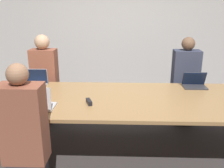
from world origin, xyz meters
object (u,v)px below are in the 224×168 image
object	(u,v)px
bottle_near_left	(17,96)
laptop_far_right	(194,83)
laptop_near_left	(37,103)
person_far_right	(185,83)
stapler	(89,102)
person_far_left	(45,80)
laptop_far_left	(36,81)
person_near_left	(25,139)
bottle_far_left	(16,80)

from	to	relation	value
bottle_near_left	laptop_far_right	distance (m)	2.34
laptop_near_left	person_far_right	distance (m)	2.31
stapler	person_far_left	bearing A→B (deg)	107.72
laptop_far_right	person_far_right	distance (m)	0.43
laptop_far_right	laptop_far_left	bearing A→B (deg)	-179.83
person_near_left	person_far_right	xyz separation A→B (m)	(1.89, 1.75, 0.01)
person_near_left	stapler	size ratio (longest dim) A/B	8.94
bottle_near_left	laptop_far_right	size ratio (longest dim) A/B	0.71
laptop_near_left	stapler	size ratio (longest dim) A/B	2.33
person_far_right	stapler	distance (m)	1.75
bottle_near_left	laptop_far_right	xyz separation A→B (m)	(2.23, 0.71, -0.04)
laptop_far_left	laptop_near_left	bearing A→B (deg)	-71.26
laptop_near_left	person_far_right	world-z (taller)	person_far_right
person_far_right	laptop_far_left	bearing A→B (deg)	-169.57
person_far_left	bottle_far_left	xyz separation A→B (m)	(-0.23, -0.53, 0.17)
laptop_near_left	person_far_right	xyz separation A→B (m)	(1.93, 1.26, -0.15)
bottle_far_left	bottle_near_left	world-z (taller)	bottle_far_left
bottle_far_left	person_far_right	distance (m)	2.51
person_far_left	person_far_right	bearing A→B (deg)	-0.28
laptop_far_left	person_far_right	world-z (taller)	person_far_right
person_far_left	bottle_far_left	distance (m)	0.60
person_near_left	bottle_near_left	size ratio (longest dim) A/B	6.10
laptop_far_left	stapler	xyz separation A→B (m)	(0.84, -0.66, -0.04)
bottle_near_left	laptop_near_left	bearing A→B (deg)	-29.58
stapler	laptop_far_left	bearing A→B (deg)	121.72
laptop_near_left	person_far_right	size ratio (longest dim) A/B	0.26
bottle_far_left	laptop_far_right	world-z (taller)	bottle_far_left
laptop_far_right	person_far_right	size ratio (longest dim) A/B	0.23
laptop_near_left	stapler	distance (m)	0.59
bottle_far_left	person_near_left	size ratio (longest dim) A/B	0.19
laptop_far_right	bottle_near_left	bearing A→B (deg)	-162.45
person_near_left	person_far_right	distance (m)	2.58
laptop_far_right	stapler	distance (m)	1.56
person_near_left	bottle_near_left	bearing A→B (deg)	-64.17
person_far_left	bottle_near_left	distance (m)	1.13
laptop_near_left	bottle_near_left	size ratio (longest dim) A/B	1.59
laptop_near_left	person_near_left	distance (m)	0.51
bottle_near_left	person_far_right	bearing A→B (deg)	26.69
bottle_far_left	person_far_left	bearing A→B (deg)	66.13
laptop_far_left	person_far_right	distance (m)	2.26
laptop_near_left	laptop_far_right	world-z (taller)	laptop_near_left
person_far_left	laptop_near_left	world-z (taller)	person_far_left
laptop_far_left	person_near_left	world-z (taller)	person_near_left
laptop_near_left	person_far_right	bearing A→B (deg)	-146.78
laptop_far_left	bottle_near_left	xyz separation A→B (m)	(0.02, -0.70, 0.03)
person_far_left	bottle_far_left	world-z (taller)	person_far_left
laptop_far_right	person_far_left	bearing A→B (deg)	169.59
person_far_left	person_near_left	bearing A→B (deg)	-79.59
person_far_left	bottle_far_left	size ratio (longest dim) A/B	5.36
laptop_far_right	laptop_near_left	bearing A→B (deg)	-156.25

